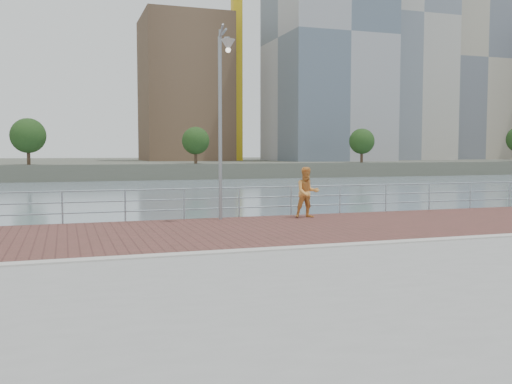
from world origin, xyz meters
name	(u,v)px	position (x,y,z in m)	size (l,w,h in m)	color
water	(282,330)	(0.00, 0.00, -2.00)	(400.00, 400.00, 0.00)	slate
seawall	(392,360)	(0.00, -5.00, -1.00)	(40.00, 24.00, 2.00)	gray
brick_lane	(239,231)	(0.00, 3.60, 0.01)	(40.00, 6.80, 0.02)	brown
curb	(282,249)	(0.00, 0.00, 0.03)	(40.00, 0.40, 0.06)	#B7B5AD
far_shore	(88,166)	(0.00, 122.50, -0.75)	(320.00, 95.00, 2.50)	#4C5142
guardrail	(212,200)	(0.00, 7.00, 0.69)	(39.06, 0.06, 1.13)	#8C9EA8
street_lamp	(224,88)	(0.18, 6.03, 4.58)	(0.47, 1.37, 6.45)	gray
bystander	(307,192)	(3.31, 6.01, 0.94)	(0.90, 0.70, 1.84)	#E59743
tower_crane	(224,2)	(27.36, 104.00, 33.50)	(47.00, 2.00, 50.70)	gold
skyline	(228,49)	(28.19, 104.47, 24.01)	(233.00, 41.00, 66.26)	#ADA38E
shoreline_trees	(276,139)	(28.72, 77.00, 4.50)	(169.58, 5.21, 6.95)	#473323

